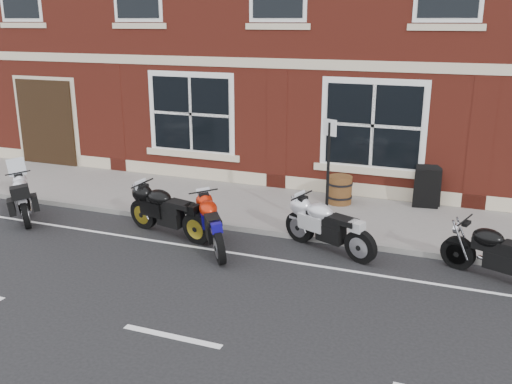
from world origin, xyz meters
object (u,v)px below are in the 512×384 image
Objects in this scene: moto_touring_silver at (25,196)px; barrel_planter at (340,190)px; moto_sport_silver at (329,224)px; a_board_sign at (427,187)px; parking_sign at (328,168)px; moto_naked_black at (497,251)px; moto_sport_black at (168,209)px; moto_sport_red at (214,222)px.

moto_touring_silver is 7.47m from barrel_planter.
moto_sport_silver reaches higher than barrel_planter.
moto_touring_silver reaches higher than barrel_planter.
barrel_planter is (-2.03, -0.43, -0.16)m from a_board_sign.
moto_sport_silver is at bearing -48.28° from parking_sign.
barrel_planter is (-3.53, 2.98, -0.08)m from moto_naked_black.
moto_sport_black is 3.22× the size of barrel_planter.
moto_sport_red is 2.63m from parking_sign.
parking_sign reaches higher than moto_touring_silver.
moto_sport_red is 1.82× the size of a_board_sign.
moto_touring_silver is 3.69m from moto_sport_black.
moto_sport_black is at bearing 130.32° from moto_sport_red.
moto_naked_black is (10.20, 0.38, 0.01)m from moto_touring_silver.
moto_touring_silver reaches higher than moto_naked_black.
moto_sport_silver is at bearing -39.20° from moto_touring_silver.
moto_sport_black is 6.16m from a_board_sign.
moto_sport_black is (3.68, 0.21, 0.05)m from moto_touring_silver.
moto_sport_black is at bearing 120.19° from moto_sport_silver.
moto_naked_black is 0.83× the size of parking_sign.
moto_naked_black is at bearing -69.67° from moto_sport_silver.
barrel_planter is at bearing 27.95° from moto_sport_red.
parking_sign is (-3.36, 1.00, 0.97)m from moto_naked_black.
moto_touring_silver is 2.22× the size of barrel_planter.
barrel_planter is 2.24m from parking_sign.
moto_touring_silver is 0.74× the size of moto_sport_silver.
moto_naked_black is at bearing -74.35° from moto_sport_black.
moto_touring_silver is at bearing 107.48° from moto_sport_black.
barrel_planter is at bearing 32.57° from moto_sport_silver.
moto_sport_red reaches higher than barrel_planter.
a_board_sign reaches higher than moto_sport_red.
moto_sport_silver is at bearing -69.65° from moto_sport_black.
moto_naked_black is 2.89× the size of barrel_planter.
parking_sign is at bearing -136.59° from a_board_sign.
parking_sign is (6.85, 1.38, 0.98)m from moto_touring_silver.
moto_sport_black reaches higher than moto_naked_black.
parking_sign reaches higher than a_board_sign.
moto_sport_red is 2.67× the size of barrel_planter.
moto_sport_silver is at bearing -17.50° from moto_sport_red.
moto_sport_silver is 3.59m from a_board_sign.
moto_sport_red is 0.89× the size of moto_sport_silver.
moto_sport_red is 1.26m from moto_sport_black.
moto_sport_silver is 3.12m from moto_naked_black.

